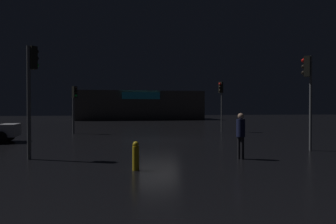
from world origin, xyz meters
TOP-DOWN VIEW (x-y plane):
  - ground_plane at (0.00, 0.00)m, footprint 120.00×120.00m
  - store_building at (1.62, 33.39)m, footprint 20.73×9.40m
  - traffic_signal_main at (-5.71, 5.70)m, footprint 0.42×0.42m
  - traffic_signal_opposite at (-5.96, -6.06)m, footprint 0.42×0.42m
  - traffic_signal_cross_left at (6.27, -5.84)m, footprint 0.42×0.42m
  - traffic_signal_cross_right at (6.10, 5.41)m, footprint 0.43×0.41m
  - pedestrian at (2.15, -7.55)m, footprint 0.46×0.46m
  - fire_hydrant at (-2.08, -8.97)m, footprint 0.22×0.22m

SIDE VIEW (x-z plane):
  - ground_plane at x=0.00m, z-range 0.00..0.00m
  - fire_hydrant at x=-2.08m, z-range 0.00..0.93m
  - pedestrian at x=2.15m, z-range 0.16..1.97m
  - store_building at x=1.62m, z-range 0.00..4.72m
  - traffic_signal_main at x=-5.71m, z-range 0.74..4.41m
  - traffic_signal_opposite at x=-5.96m, z-range 0.89..5.33m
  - traffic_signal_cross_right at x=6.10m, z-range 1.15..5.32m
  - traffic_signal_cross_left at x=6.27m, z-range 1.11..5.57m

